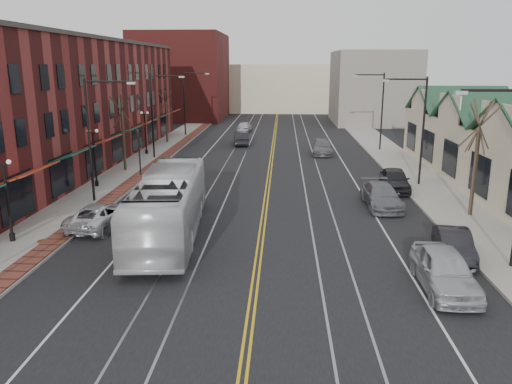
# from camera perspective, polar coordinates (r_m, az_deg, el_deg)

# --- Properties ---
(ground) EXTENTS (160.00, 160.00, 0.00)m
(ground) POSITION_cam_1_polar(r_m,az_deg,el_deg) (18.07, -0.82, -15.48)
(ground) COLOR black
(ground) RESTS_ON ground
(sidewalk_left) EXTENTS (4.00, 120.00, 0.15)m
(sidewalk_left) POSITION_cam_1_polar(r_m,az_deg,el_deg) (39.00, -16.61, 0.55)
(sidewalk_left) COLOR gray
(sidewalk_left) RESTS_ON ground
(sidewalk_right) EXTENTS (4.00, 120.00, 0.15)m
(sidewalk_right) POSITION_cam_1_polar(r_m,az_deg,el_deg) (38.31, 19.55, 0.07)
(sidewalk_right) COLOR gray
(sidewalk_right) RESTS_ON ground
(building_left) EXTENTS (10.00, 50.00, 11.00)m
(building_left) POSITION_cam_1_polar(r_m,az_deg,el_deg) (47.26, -22.36, 9.08)
(building_left) COLOR maroon
(building_left) RESTS_ON ground
(backdrop_left) EXTENTS (14.00, 18.00, 14.00)m
(backdrop_left) POSITION_cam_1_polar(r_m,az_deg,el_deg) (87.34, -8.39, 12.93)
(backdrop_left) COLOR maroon
(backdrop_left) RESTS_ON ground
(backdrop_mid) EXTENTS (22.00, 14.00, 9.00)m
(backdrop_mid) POSITION_cam_1_polar(r_m,az_deg,el_deg) (100.74, 2.54, 11.81)
(backdrop_mid) COLOR beige
(backdrop_mid) RESTS_ON ground
(backdrop_right) EXTENTS (12.00, 16.00, 11.00)m
(backdrop_right) POSITION_cam_1_polar(r_m,az_deg,el_deg) (81.89, 13.16, 11.57)
(backdrop_right) COLOR slate
(backdrop_right) RESTS_ON ground
(streetlight_l_1) EXTENTS (3.33, 0.25, 8.00)m
(streetlight_l_1) POSITION_cam_1_polar(r_m,az_deg,el_deg) (34.11, -17.90, 7.01)
(streetlight_l_1) COLOR black
(streetlight_l_1) RESTS_ON sidewalk_left
(streetlight_l_2) EXTENTS (3.33, 0.25, 8.00)m
(streetlight_l_2) POSITION_cam_1_polar(r_m,az_deg,el_deg) (49.32, -11.31, 9.49)
(streetlight_l_2) COLOR black
(streetlight_l_2) RESTS_ON sidewalk_left
(streetlight_l_3) EXTENTS (3.33, 0.25, 8.00)m
(streetlight_l_3) POSITION_cam_1_polar(r_m,az_deg,el_deg) (64.90, -7.81, 10.75)
(streetlight_l_3) COLOR black
(streetlight_l_3) RESTS_ON sidewalk_left
(streetlight_r_1) EXTENTS (3.33, 0.25, 8.00)m
(streetlight_r_1) POSITION_cam_1_polar(r_m,az_deg,el_deg) (39.12, 18.00, 7.86)
(streetlight_r_1) COLOR black
(streetlight_r_1) RESTS_ON sidewalk_right
(streetlight_r_2) EXTENTS (3.33, 0.25, 8.00)m
(streetlight_r_2) POSITION_cam_1_polar(r_m,az_deg,el_deg) (54.69, 13.79, 9.81)
(streetlight_r_2) COLOR black
(streetlight_r_2) RESTS_ON sidewalk_right
(lamppost_l_1) EXTENTS (0.84, 0.28, 4.27)m
(lamppost_l_1) POSITION_cam_1_polar(r_m,az_deg,el_deg) (28.25, -26.49, -1.08)
(lamppost_l_1) COLOR black
(lamppost_l_1) RESTS_ON sidewalk_left
(lamppost_l_2) EXTENTS (0.84, 0.28, 4.27)m
(lamppost_l_2) POSITION_cam_1_polar(r_m,az_deg,el_deg) (38.84, -17.94, 3.61)
(lamppost_l_2) COLOR black
(lamppost_l_2) RESTS_ON sidewalk_left
(lamppost_l_3) EXTENTS (0.84, 0.28, 4.27)m
(lamppost_l_3) POSITION_cam_1_polar(r_m,az_deg,el_deg) (51.99, -12.50, 6.54)
(lamppost_l_3) COLOR black
(lamppost_l_3) RESTS_ON sidewalk_left
(tree_left_near) EXTENTS (1.78, 1.37, 6.48)m
(tree_left_near) POSITION_cam_1_polar(r_m,az_deg,el_deg) (44.14, -14.96, 6.76)
(tree_left_near) COLOR #382B21
(tree_left_near) RESTS_ON sidewalk_left
(tree_left_far) EXTENTS (1.66, 1.28, 6.02)m
(tree_left_far) POSITION_cam_1_polar(r_m,az_deg,el_deg) (59.49, -10.23, 8.64)
(tree_left_far) COLOR #382B21
(tree_left_far) RESTS_ON sidewalk_left
(tree_right_mid) EXTENTS (1.90, 1.46, 6.93)m
(tree_right_mid) POSITION_cam_1_polar(r_m,az_deg,el_deg) (32.18, 23.87, 3.77)
(tree_right_mid) COLOR #382B21
(tree_right_mid) RESTS_ON sidewalk_right
(manhole_far) EXTENTS (0.60, 0.60, 0.02)m
(manhole_far) POSITION_cam_1_polar(r_m,az_deg,el_deg) (28.07, -23.17, -5.18)
(manhole_far) COLOR #592D19
(manhole_far) RESTS_ON sidewalk_left
(traffic_signal) EXTENTS (0.18, 0.15, 3.80)m
(traffic_signal) POSITION_cam_1_polar(r_m,az_deg,el_deg) (41.85, -13.21, 4.86)
(traffic_signal) COLOR black
(traffic_signal) RESTS_ON sidewalk_left
(transit_bus) EXTENTS (3.96, 12.71, 3.48)m
(transit_bus) POSITION_cam_1_polar(r_m,az_deg,el_deg) (26.92, -9.94, -1.48)
(transit_bus) COLOR silver
(transit_bus) RESTS_ON ground
(parked_suv) EXTENTS (2.91, 5.33, 1.41)m
(parked_suv) POSITION_cam_1_polar(r_m,az_deg,el_deg) (29.63, -17.32, -2.54)
(parked_suv) COLOR silver
(parked_suv) RESTS_ON ground
(parked_car_a) EXTENTS (2.04, 4.99, 1.69)m
(parked_car_a) POSITION_cam_1_polar(r_m,az_deg,el_deg) (22.01, 20.74, -8.34)
(parked_car_a) COLOR #B5B8BD
(parked_car_a) RESTS_ON ground
(parked_car_b) EXTENTS (1.97, 4.30, 1.37)m
(parked_car_b) POSITION_cam_1_polar(r_m,az_deg,el_deg) (25.64, 21.68, -5.59)
(parked_car_b) COLOR black
(parked_car_b) RESTS_ON ground
(parked_car_c) EXTENTS (2.28, 5.25, 1.50)m
(parked_car_c) POSITION_cam_1_polar(r_m,az_deg,el_deg) (33.22, 14.12, -0.43)
(parked_car_c) COLOR slate
(parked_car_c) RESTS_ON ground
(parked_car_d) EXTENTS (2.30, 4.93, 1.63)m
(parked_car_d) POSITION_cam_1_polar(r_m,az_deg,el_deg) (37.84, 15.56, 1.37)
(parked_car_d) COLOR black
(parked_car_d) RESTS_ON ground
(distant_car_left) EXTENTS (2.10, 4.68, 1.49)m
(distant_car_left) POSITION_cam_1_polar(r_m,az_deg,el_deg) (57.49, -1.70, 6.13)
(distant_car_left) COLOR black
(distant_car_left) RESTS_ON ground
(distant_car_right) EXTENTS (2.28, 5.08, 1.45)m
(distant_car_right) POSITION_cam_1_polar(r_m,az_deg,el_deg) (51.92, 7.58, 5.09)
(distant_car_right) COLOR slate
(distant_car_right) RESTS_ON ground
(distant_car_far) EXTENTS (2.01, 4.36, 1.45)m
(distant_car_far) POSITION_cam_1_polar(r_m,az_deg,el_deg) (68.90, -1.33, 7.48)
(distant_car_far) COLOR #B9BBC1
(distant_car_far) RESTS_ON ground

